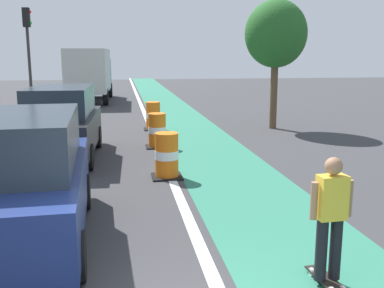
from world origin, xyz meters
name	(u,v)px	position (x,y,z in m)	size (l,w,h in m)	color
bike_lane_strip	(195,136)	(2.40, 12.00, 0.00)	(2.50, 80.00, 0.01)	#2D755B
lane_divider_stripe	(154,137)	(0.90, 12.00, 0.01)	(0.20, 80.00, 0.01)	silver
skateboarder_on_lane	(330,218)	(2.31, 1.05, 0.91)	(0.57, 0.81, 1.69)	black
parked_suv_nearest	(22,179)	(-1.78, 3.05, 1.04)	(2.07, 4.67, 2.04)	navy
parked_suv_second	(62,122)	(-1.91, 9.00, 1.04)	(2.02, 4.65, 2.04)	black
traffic_barrel_front	(167,156)	(0.80, 6.52, 0.53)	(0.73, 0.73, 1.09)	orange
traffic_barrel_mid	(157,131)	(0.87, 10.15, 0.53)	(0.73, 0.73, 1.09)	orange
traffic_barrel_back	(153,116)	(0.99, 13.63, 0.53)	(0.73, 0.73, 1.09)	orange
delivery_truck_down_block	(90,72)	(-2.09, 24.92, 1.85)	(2.53, 7.66, 3.23)	beige
traffic_light_corner	(28,42)	(-4.59, 19.24, 3.50)	(0.41, 0.32, 5.10)	#2D2D2D
street_tree_sidewalk	(276,35)	(5.75, 13.18, 3.67)	(2.40, 2.40, 5.00)	brown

